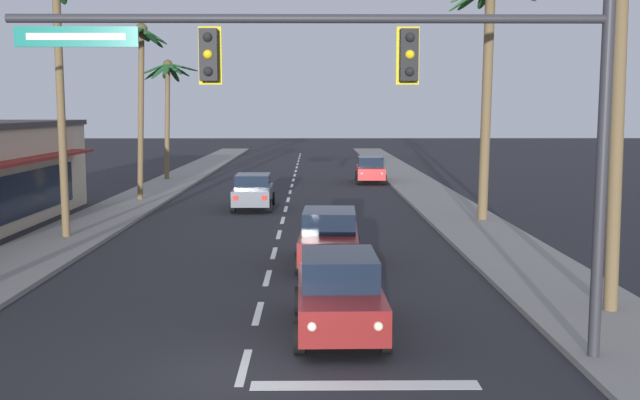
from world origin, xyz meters
The scene contains 13 objects.
ground_plane centered at (0.00, 0.00, 0.00)m, with size 220.00×220.00×0.00m, color #232328.
sidewalk_right centered at (7.80, 20.00, 0.07)m, with size 3.20×110.00×0.14m, color gray.
sidewalk_left centered at (-7.80, 20.00, 0.07)m, with size 3.20×110.00×0.14m, color gray.
lane_markings centered at (0.41, 19.58, 0.00)m, with size 4.28×86.40×0.01m.
traffic_signal_mast centered at (3.14, 0.49, 5.09)m, with size 10.86×0.41×7.04m.
sedan_lead_at_stop_bar centered at (1.86, 2.60, 0.85)m, with size 2.00×4.47×1.68m.
sedan_third_in_queue centered at (1.80, 9.59, 0.85)m, with size 2.07×4.50×1.68m.
sedan_oncoming_far centered at (-1.57, 22.51, 0.85)m, with size 1.98×4.46×1.68m.
sedan_parked_nearest_kerb centered at (5.11, 35.38, 0.85)m, with size 2.07×4.50×1.68m.
palm_left_second centered at (-7.79, 13.88, 7.20)m, with size 3.14×3.11×9.73m.
palm_left_third centered at (-7.44, 25.20, 6.82)m, with size 2.99×3.10×9.12m.
palm_left_farthest centered at (-8.28, 36.49, 6.05)m, with size 3.86×3.83×8.04m.
palm_right_second centered at (8.58, 17.98, 6.90)m, with size 3.71×3.71×10.17m.
Camera 1 is at (1.28, -12.96, 4.78)m, focal length 41.47 mm.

